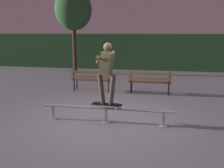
{
  "coord_description": "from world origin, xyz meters",
  "views": [
    {
      "loc": [
        1.17,
        -5.73,
        2.29
      ],
      "look_at": [
        0.01,
        0.62,
        0.85
      ],
      "focal_mm": 37.13,
      "sensor_mm": 36.0,
      "label": 1
    }
  ],
  "objects_px": {
    "park_bench_leftmost": "(92,78)",
    "grind_rail": "(106,111)",
    "skateboard": "(107,105)",
    "tree_far_left": "(73,10)",
    "skateboarder": "(107,68)",
    "park_bench_left_center": "(150,80)"
  },
  "relations": [
    {
      "from": "park_bench_leftmost",
      "to": "tree_far_left",
      "type": "distance_m",
      "value": 5.38
    },
    {
      "from": "skateboarder",
      "to": "tree_far_left",
      "type": "xyz_separation_m",
      "value": [
        -3.32,
        7.09,
        2.06
      ]
    },
    {
      "from": "tree_far_left",
      "to": "skateboarder",
      "type": "bearing_deg",
      "value": -64.91
    },
    {
      "from": "skateboard",
      "to": "park_bench_left_center",
      "type": "xyz_separation_m",
      "value": [
        1.02,
        3.09,
        0.05
      ]
    },
    {
      "from": "park_bench_leftmost",
      "to": "tree_far_left",
      "type": "bearing_deg",
      "value": 117.41
    },
    {
      "from": "grind_rail",
      "to": "skateboard",
      "type": "bearing_deg",
      "value": 0.0
    },
    {
      "from": "skateboarder",
      "to": "skateboard",
      "type": "bearing_deg",
      "value": 174.93
    },
    {
      "from": "park_bench_leftmost",
      "to": "grind_rail",
      "type": "bearing_deg",
      "value": -68.41
    },
    {
      "from": "tree_far_left",
      "to": "skateboard",
      "type": "bearing_deg",
      "value": -64.93
    },
    {
      "from": "grind_rail",
      "to": "tree_far_left",
      "type": "relative_size",
      "value": 0.74
    },
    {
      "from": "skateboard",
      "to": "tree_far_left",
      "type": "distance_m",
      "value": 8.38
    },
    {
      "from": "skateboard",
      "to": "skateboarder",
      "type": "relative_size",
      "value": 0.51
    },
    {
      "from": "skateboard",
      "to": "skateboarder",
      "type": "xyz_separation_m",
      "value": [
        0.0,
        -0.0,
        0.94
      ]
    },
    {
      "from": "tree_far_left",
      "to": "park_bench_leftmost",
      "type": "bearing_deg",
      "value": -62.59
    },
    {
      "from": "skateboard",
      "to": "tree_far_left",
      "type": "xyz_separation_m",
      "value": [
        -3.32,
        7.09,
        3.0
      ]
    },
    {
      "from": "skateboard",
      "to": "skateboarder",
      "type": "height_order",
      "value": "skateboarder"
    },
    {
      "from": "grind_rail",
      "to": "park_bench_left_center",
      "type": "height_order",
      "value": "park_bench_left_center"
    },
    {
      "from": "skateboard",
      "to": "park_bench_left_center",
      "type": "distance_m",
      "value": 3.26
    },
    {
      "from": "grind_rail",
      "to": "skateboard",
      "type": "relative_size",
      "value": 4.32
    },
    {
      "from": "park_bench_leftmost",
      "to": "skateboarder",
      "type": "bearing_deg",
      "value": -68.04
    },
    {
      "from": "tree_far_left",
      "to": "park_bench_left_center",
      "type": "bearing_deg",
      "value": -42.65
    },
    {
      "from": "park_bench_leftmost",
      "to": "tree_far_left",
      "type": "relative_size",
      "value": 0.35
    }
  ]
}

